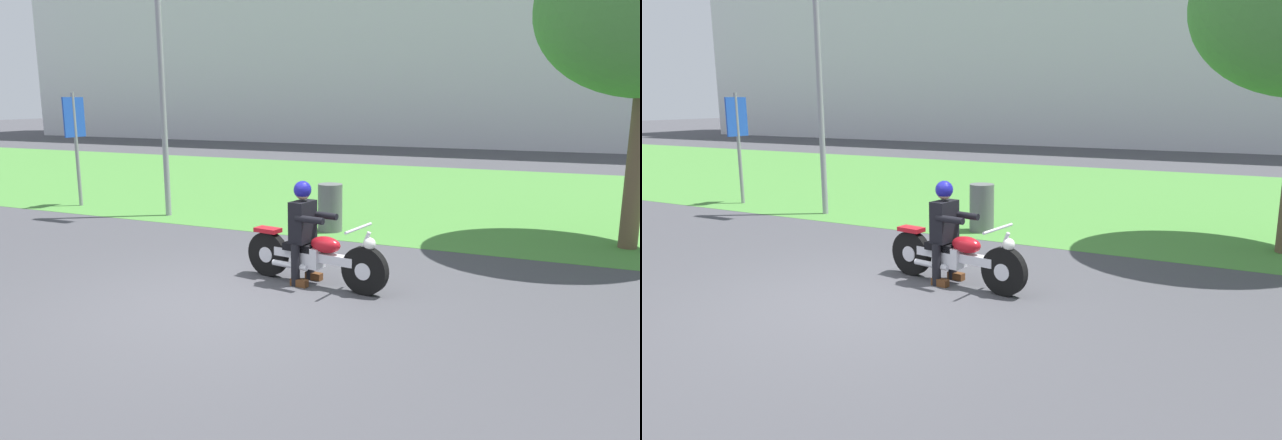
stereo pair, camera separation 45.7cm
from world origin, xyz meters
The scene contains 7 objects.
ground centered at (0.00, 0.00, 0.00)m, with size 120.00×120.00×0.00m, color #424247.
grass_verge centered at (0.00, 9.65, 0.00)m, with size 60.00×12.00×0.01m, color #478438.
motorcycle_lead centered at (0.77, 1.19, 0.39)m, with size 2.17×0.68×0.87m.
rider_lead centered at (0.60, 1.22, 0.81)m, with size 0.60×0.52×1.40m.
streetlight_pole centered at (-3.96, 4.34, 3.92)m, with size 0.96×0.20×6.37m.
trash_can centered at (-0.30, 4.31, 0.45)m, with size 0.46×0.46×0.90m, color #595E5B.
sign_banner centered at (-6.71, 4.49, 1.72)m, with size 0.08×0.60×2.60m.
Camera 1 is at (3.86, -5.74, 2.45)m, focal length 32.99 mm.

